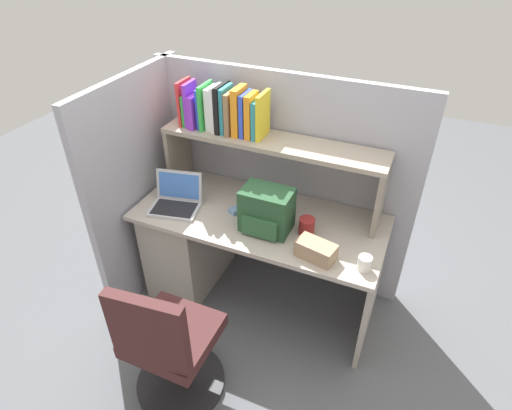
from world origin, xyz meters
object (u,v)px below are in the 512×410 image
laptop (176,200)px  tissue_box (316,250)px  paper_cup (365,263)px  snack_canister (307,226)px  backpack (266,211)px  computer_mouse (237,209)px  office_chair (170,350)px

laptop → tissue_box: size_ratio=1.62×
paper_cup → snack_canister: size_ratio=0.79×
backpack → paper_cup: size_ratio=3.58×
snack_canister → tissue_box: bearing=-58.3°
computer_mouse → snack_canister: bearing=19.7°
computer_mouse → snack_canister: size_ratio=0.98×
paper_cup → laptop: bearing=175.4°
laptop → backpack: size_ratio=1.19×
snack_canister → paper_cup: bearing=-24.0°
laptop → snack_canister: bearing=4.6°
laptop → paper_cup: laptop is taller
tissue_box → laptop: bearing=-174.4°
backpack → office_chair: size_ratio=0.32×
office_chair → tissue_box: bearing=-137.8°
computer_mouse → laptop: bearing=-140.3°
laptop → office_chair: size_ratio=0.38×
computer_mouse → tissue_box: bearing=3.7°
laptop → computer_mouse: (0.39, 0.11, -0.03)m
paper_cup → office_chair: bearing=-141.9°
backpack → tissue_box: size_ratio=1.36×
paper_cup → tissue_box: (-0.27, -0.01, 0.01)m
computer_mouse → snack_canister: snack_canister is taller
office_chair → computer_mouse: bearing=-95.5°
tissue_box → snack_canister: snack_canister is taller
tissue_box → snack_canister: size_ratio=2.08×
paper_cup → office_chair: size_ratio=0.09×
tissue_box → backpack: bearing=171.8°
computer_mouse → snack_canister: 0.48m
backpack → computer_mouse: (-0.24, 0.09, -0.12)m
laptop → paper_cup: 1.26m
paper_cup → tissue_box: 0.27m
paper_cup → snack_canister: (-0.38, 0.17, 0.01)m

